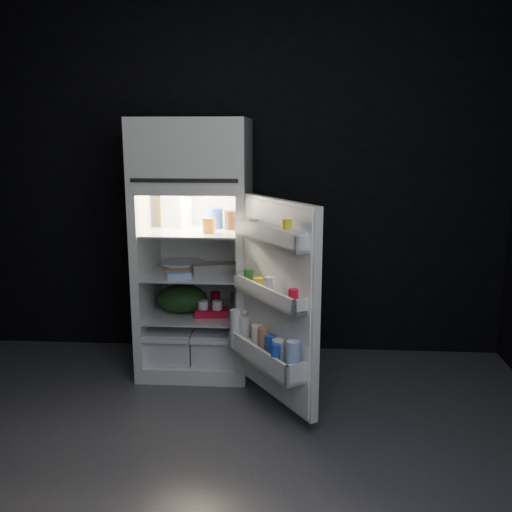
# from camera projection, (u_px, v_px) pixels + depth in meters

# --- Properties ---
(floor) EXTENTS (4.00, 3.40, 0.00)m
(floor) POSITION_uv_depth(u_px,v_px,m) (211.00, 468.00, 2.93)
(floor) COLOR #4E4E53
(floor) RESTS_ON ground
(wall_back) EXTENTS (4.00, 0.00, 2.70)m
(wall_back) POSITION_uv_depth(u_px,v_px,m) (241.00, 178.00, 4.30)
(wall_back) COLOR black
(wall_back) RESTS_ON ground
(wall_front) EXTENTS (4.00, 0.00, 2.70)m
(wall_front) POSITION_uv_depth(u_px,v_px,m) (56.00, 332.00, 0.98)
(wall_front) COLOR black
(wall_front) RESTS_ON ground
(refrigerator) EXTENTS (0.76, 0.71, 1.78)m
(refrigerator) POSITION_uv_depth(u_px,v_px,m) (196.00, 238.00, 4.03)
(refrigerator) COLOR white
(refrigerator) RESTS_ON ground
(fridge_door) EXTENTS (0.56, 0.70, 1.22)m
(fridge_door) POSITION_uv_depth(u_px,v_px,m) (275.00, 305.00, 3.38)
(fridge_door) COLOR white
(fridge_door) RESTS_ON ground
(milk_jug) EXTENTS (0.20, 0.20, 0.24)m
(milk_jug) POSITION_uv_depth(u_px,v_px,m) (176.00, 210.00, 4.03)
(milk_jug) COLOR white
(milk_jug) RESTS_ON refrigerator
(mayo_jar) EXTENTS (0.15, 0.15, 0.14)m
(mayo_jar) POSITION_uv_depth(u_px,v_px,m) (214.00, 218.00, 4.00)
(mayo_jar) COLOR #2047B1
(mayo_jar) RESTS_ON refrigerator
(jam_jar) EXTENTS (0.12, 0.12, 0.13)m
(jam_jar) POSITION_uv_depth(u_px,v_px,m) (232.00, 220.00, 3.95)
(jam_jar) COLOR black
(jam_jar) RESTS_ON refrigerator
(amber_bottle) EXTENTS (0.08, 0.08, 0.22)m
(amber_bottle) POSITION_uv_depth(u_px,v_px,m) (163.00, 210.00, 4.10)
(amber_bottle) COLOR gold
(amber_bottle) RESTS_ON refrigerator
(small_carton) EXTENTS (0.08, 0.07, 0.10)m
(small_carton) POSITION_uv_depth(u_px,v_px,m) (209.00, 226.00, 3.81)
(small_carton) COLOR orange
(small_carton) RESTS_ON refrigerator
(egg_carton) EXTENTS (0.32, 0.20, 0.07)m
(egg_carton) POSITION_uv_depth(u_px,v_px,m) (215.00, 269.00, 3.95)
(egg_carton) COLOR gray
(egg_carton) RESTS_ON refrigerator
(pie) EXTENTS (0.32, 0.32, 0.04)m
(pie) POSITION_uv_depth(u_px,v_px,m) (182.00, 265.00, 4.11)
(pie) COLOR #A87B59
(pie) RESTS_ON refrigerator
(flat_package) EXTENTS (0.18, 0.12, 0.04)m
(flat_package) POSITION_uv_depth(u_px,v_px,m) (179.00, 275.00, 3.83)
(flat_package) COLOR #97B4E9
(flat_package) RESTS_ON refrigerator
(wrapped_pkg) EXTENTS (0.14, 0.13, 0.05)m
(wrapped_pkg) POSITION_uv_depth(u_px,v_px,m) (224.00, 264.00, 4.14)
(wrapped_pkg) COLOR #F9E8CC
(wrapped_pkg) RESTS_ON refrigerator
(produce_bag) EXTENTS (0.40, 0.36, 0.20)m
(produce_bag) POSITION_uv_depth(u_px,v_px,m) (182.00, 299.00, 4.07)
(produce_bag) COLOR #193815
(produce_bag) RESTS_ON refrigerator
(yogurt_tray) EXTENTS (0.25, 0.15, 0.05)m
(yogurt_tray) POSITION_uv_depth(u_px,v_px,m) (212.00, 313.00, 3.99)
(yogurt_tray) COLOR red
(yogurt_tray) RESTS_ON refrigerator
(small_can_red) EXTENTS (0.09, 0.09, 0.09)m
(small_can_red) POSITION_uv_depth(u_px,v_px,m) (216.00, 298.00, 4.27)
(small_can_red) COLOR red
(small_can_red) RESTS_ON refrigerator
(small_can_silver) EXTENTS (0.08, 0.08, 0.09)m
(small_can_silver) POSITION_uv_depth(u_px,v_px,m) (235.00, 299.00, 4.25)
(small_can_silver) COLOR silver
(small_can_silver) RESTS_ON refrigerator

